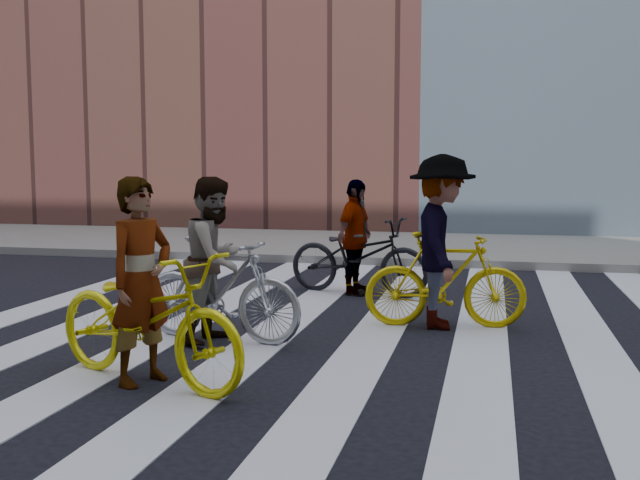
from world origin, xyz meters
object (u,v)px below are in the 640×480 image
(rider_rear, at_px, (355,237))
(rider_mid, at_px, (215,260))
(bike_yellow_right, at_px, (445,280))
(bike_silver_mid, at_px, (220,289))
(rider_left, at_px, (141,281))
(rider_right, at_px, (442,242))
(bike_dark_rear, at_px, (358,256))
(bike_yellow_left, at_px, (148,317))

(rider_rear, bearing_deg, rider_mid, 177.26)
(rider_rear, bearing_deg, bike_yellow_right, -129.82)
(bike_silver_mid, height_order, rider_left, rider_left)
(bike_yellow_right, bearing_deg, rider_left, 132.49)
(rider_left, bearing_deg, bike_yellow_right, -18.82)
(bike_yellow_right, relative_size, rider_rear, 1.11)
(rider_mid, bearing_deg, bike_yellow_right, -53.72)
(rider_right, xyz_separation_m, rider_rear, (-1.32, 1.86, -0.16))
(rider_left, relative_size, rider_rear, 1.07)
(bike_dark_rear, relative_size, rider_rear, 1.29)
(bike_yellow_left, bearing_deg, bike_yellow_right, -18.21)
(rider_left, bearing_deg, rider_rear, 9.96)
(bike_dark_rear, xyz_separation_m, rider_rear, (-0.05, 0.00, 0.26))
(rider_mid, bearing_deg, bike_silver_mid, -81.21)
(bike_yellow_right, distance_m, rider_mid, 2.58)
(bike_yellow_left, height_order, rider_right, rider_right)
(bike_yellow_left, distance_m, rider_left, 0.31)
(rider_left, height_order, rider_mid, rider_left)
(bike_yellow_left, distance_m, rider_right, 3.54)
(rider_mid, relative_size, rider_rear, 1.06)
(bike_yellow_left, xyz_separation_m, rider_right, (2.23, 2.71, 0.41))
(bike_yellow_left, distance_m, bike_yellow_right, 3.54)
(bike_yellow_right, height_order, rider_left, rider_left)
(rider_left, height_order, rider_rear, rider_left)
(rider_mid, height_order, rider_right, rider_right)
(bike_yellow_left, distance_m, bike_dark_rear, 4.67)
(bike_silver_mid, bearing_deg, bike_dark_rear, -7.77)
(rider_left, distance_m, rider_right, 3.55)
(rider_mid, relative_size, rider_right, 0.88)
(rider_rear, bearing_deg, rider_right, -130.84)
(rider_rear, bearing_deg, rider_left, -178.16)
(bike_silver_mid, relative_size, rider_right, 0.94)
(bike_dark_rear, relative_size, rider_mid, 1.22)
(bike_silver_mid, bearing_deg, bike_yellow_left, -173.67)
(bike_dark_rear, height_order, rider_right, rider_right)
(bike_yellow_left, distance_m, rider_mid, 1.56)
(bike_yellow_left, distance_m, rider_rear, 4.66)
(rider_left, relative_size, rider_mid, 1.02)
(bike_dark_rear, distance_m, rider_left, 4.69)
(bike_dark_rear, distance_m, rider_right, 2.29)
(bike_dark_rear, relative_size, rider_right, 1.07)
(bike_dark_rear, distance_m, rider_rear, 0.27)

